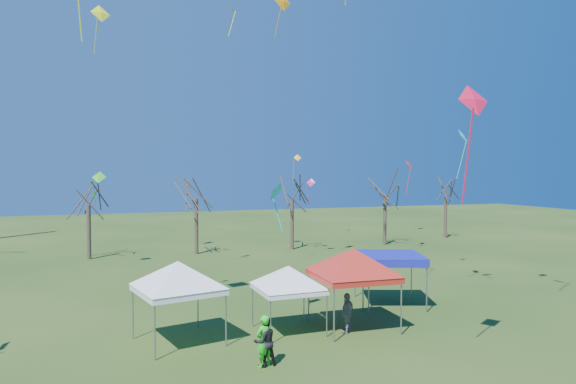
# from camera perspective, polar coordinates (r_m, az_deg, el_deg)

# --- Properties ---
(ground) EXTENTS (140.00, 140.00, 0.00)m
(ground) POSITION_cam_1_polar(r_m,az_deg,el_deg) (21.82, 7.47, -16.16)
(ground) COLOR #214115
(ground) RESTS_ON ground
(tree_1) EXTENTS (3.42, 3.42, 7.54)m
(tree_1) POSITION_cam_1_polar(r_m,az_deg,el_deg) (43.10, -21.32, 0.67)
(tree_1) COLOR #3D2D21
(tree_1) RESTS_ON ground
(tree_2) EXTENTS (3.71, 3.71, 8.18)m
(tree_2) POSITION_cam_1_polar(r_m,az_deg,el_deg) (43.38, -10.18, 1.46)
(tree_2) COLOR #3D2D21
(tree_2) RESTS_ON ground
(tree_3) EXTENTS (3.59, 3.59, 7.91)m
(tree_3) POSITION_cam_1_polar(r_m,az_deg,el_deg) (45.20, 0.45, 1.26)
(tree_3) COLOR #3D2D21
(tree_3) RESTS_ON ground
(tree_4) EXTENTS (3.58, 3.58, 7.89)m
(tree_4) POSITION_cam_1_polar(r_m,az_deg,el_deg) (49.14, 10.74, 1.28)
(tree_4) COLOR #3D2D21
(tree_4) RESTS_ON ground
(tree_5) EXTENTS (3.39, 3.39, 7.46)m
(tree_5) POSITION_cam_1_polar(r_m,az_deg,el_deg) (55.50, 17.13, 0.99)
(tree_5) COLOR #3D2D21
(tree_5) RESTS_ON ground
(tent_white_west) EXTENTS (4.21, 4.21, 3.81)m
(tent_white_west) POSITION_cam_1_polar(r_m,az_deg,el_deg) (21.25, -12.13, -8.13)
(tent_white_west) COLOR gray
(tent_white_west) RESTS_ON ground
(tent_white_mid) EXTENTS (3.74, 3.74, 3.30)m
(tent_white_mid) POSITION_cam_1_polar(r_m,az_deg,el_deg) (22.22, 0.05, -8.69)
(tent_white_mid) COLOR gray
(tent_white_mid) RESTS_ON ground
(tent_red) EXTENTS (4.62, 4.62, 4.08)m
(tent_red) POSITION_cam_1_polar(r_m,az_deg,el_deg) (22.84, 7.24, -6.82)
(tent_red) COLOR gray
(tent_red) RESTS_ON ground
(tent_blue) EXTENTS (4.25, 4.25, 2.62)m
(tent_blue) POSITION_cam_1_polar(r_m,az_deg,el_deg) (27.25, 11.15, -7.23)
(tent_blue) COLOR gray
(tent_blue) RESTS_ON ground
(person_grey) EXTENTS (1.06, 0.93, 1.72)m
(person_grey) POSITION_cam_1_polar(r_m,az_deg,el_deg) (22.62, 6.62, -13.20)
(person_grey) COLOR slate
(person_grey) RESTS_ON ground
(person_green) EXTENTS (0.79, 0.68, 1.84)m
(person_green) POSITION_cam_1_polar(r_m,az_deg,el_deg) (18.85, -2.71, -16.22)
(person_green) COLOR #22D321
(person_green) RESTS_ON ground
(person_dark) EXTENTS (0.90, 0.74, 1.73)m
(person_dark) POSITION_cam_1_polar(r_m,az_deg,el_deg) (18.95, -2.60, -16.28)
(person_dark) COLOR black
(person_dark) RESTS_ON ground
(kite_11) EXTENTS (1.47, 0.98, 3.10)m
(kite_11) POSITION_cam_1_polar(r_m,az_deg,el_deg) (37.18, -0.57, 20.39)
(kite_11) COLOR orange
(kite_11) RESTS_ON ground
(kite_19) EXTENTS (0.79, 0.75, 2.06)m
(kite_19) POSITION_cam_1_polar(r_m,az_deg,el_deg) (42.07, 2.53, 0.98)
(kite_19) COLOR #CC2D90
(kite_19) RESTS_ON ground
(kite_13) EXTENTS (1.10, 0.86, 2.49)m
(kite_13) POSITION_cam_1_polar(r_m,az_deg,el_deg) (38.60, -20.28, 1.52)
(kite_13) COLOR green
(kite_13) RESTS_ON ground
(kite_5) EXTENTS (1.28, 0.71, 4.08)m
(kite_5) POSITION_cam_1_polar(r_m,az_deg,el_deg) (18.62, 19.93, 9.45)
(kite_5) COLOR red
(kite_5) RESTS_ON ground
(kite_17) EXTENTS (1.12, 1.05, 2.92)m
(kite_17) POSITION_cam_1_polar(r_m,az_deg,el_deg) (31.23, 18.89, 5.84)
(kite_17) COLOR #0DCAAC
(kite_17) RESTS_ON ground
(kite_2) EXTENTS (1.62, 1.18, 3.66)m
(kite_2) POSITION_cam_1_polar(r_m,az_deg,el_deg) (41.95, -20.11, 18.14)
(kite_2) COLOR #F4FD1A
(kite_2) RESTS_ON ground
(kite_24) EXTENTS (0.58, 0.89, 2.16)m
(kite_24) POSITION_cam_1_polar(r_m,az_deg,el_deg) (33.75, -6.25, 19.53)
(kite_24) COLOR #F1F91A
(kite_24) RESTS_ON ground
(kite_12) EXTENTS (1.19, 1.16, 3.04)m
(kite_12) POSITION_cam_1_polar(r_m,az_deg,el_deg) (45.49, 13.31, 2.95)
(kite_12) COLOR red
(kite_12) RESTS_ON ground
(kite_1) EXTENTS (1.18, 1.20, 2.36)m
(kite_1) POSITION_cam_1_polar(r_m,az_deg,el_deg) (23.45, -1.40, 0.02)
(kite_1) COLOR #0CB7BD
(kite_1) RESTS_ON ground
(kite_22) EXTENTS (0.78, 0.72, 2.27)m
(kite_22) POSITION_cam_1_polar(r_m,az_deg,el_deg) (42.46, 1.02, 3.68)
(kite_22) COLOR yellow
(kite_22) RESTS_ON ground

